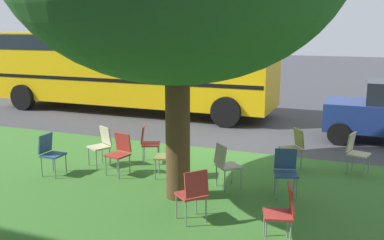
{
  "coord_description": "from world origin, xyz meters",
  "views": [
    {
      "loc": [
        -3.43,
        10.5,
        3.05
      ],
      "look_at": [
        0.34,
        0.99,
        0.89
      ],
      "focal_mm": 40.97,
      "sensor_mm": 36.0,
      "label": 1
    }
  ],
  "objects_px": {
    "chair_4": "(286,169)",
    "chair_7": "(355,150)",
    "chair_6": "(283,210)",
    "chair_10": "(225,163)",
    "chair_2": "(120,151)",
    "chair_8": "(102,143)",
    "chair_0": "(294,145)",
    "chair_9": "(50,151)",
    "chair_5": "(148,141)",
    "chair_1": "(168,153)",
    "school_bus": "(132,64)",
    "chair_3": "(193,192)"
  },
  "relations": [
    {
      "from": "chair_4",
      "to": "chair_7",
      "type": "height_order",
      "value": "same"
    },
    {
      "from": "chair_6",
      "to": "chair_10",
      "type": "relative_size",
      "value": 1.0
    },
    {
      "from": "chair_2",
      "to": "chair_8",
      "type": "relative_size",
      "value": 1.0
    },
    {
      "from": "chair_0",
      "to": "chair_6",
      "type": "relative_size",
      "value": 1.0
    },
    {
      "from": "chair_2",
      "to": "chair_9",
      "type": "height_order",
      "value": "same"
    },
    {
      "from": "chair_10",
      "to": "chair_5",
      "type": "bearing_deg",
      "value": -23.39
    },
    {
      "from": "chair_0",
      "to": "chair_6",
      "type": "height_order",
      "value": "same"
    },
    {
      "from": "chair_1",
      "to": "chair_2",
      "type": "bearing_deg",
      "value": 10.83
    },
    {
      "from": "chair_9",
      "to": "chair_10",
      "type": "distance_m",
      "value": 3.7
    },
    {
      "from": "chair_2",
      "to": "school_bus",
      "type": "bearing_deg",
      "value": -63.0
    },
    {
      "from": "chair_7",
      "to": "chair_2",
      "type": "bearing_deg",
      "value": 22.13
    },
    {
      "from": "chair_3",
      "to": "school_bus",
      "type": "distance_m",
      "value": 9.83
    },
    {
      "from": "chair_1",
      "to": "chair_2",
      "type": "relative_size",
      "value": 1.0
    },
    {
      "from": "chair_0",
      "to": "chair_6",
      "type": "bearing_deg",
      "value": 96.3
    },
    {
      "from": "chair_5",
      "to": "school_bus",
      "type": "bearing_deg",
      "value": -57.82
    },
    {
      "from": "chair_6",
      "to": "chair_3",
      "type": "bearing_deg",
      "value": -7.05
    },
    {
      "from": "chair_4",
      "to": "chair_10",
      "type": "bearing_deg",
      "value": 2.61
    },
    {
      "from": "chair_8",
      "to": "chair_5",
      "type": "bearing_deg",
      "value": -147.1
    },
    {
      "from": "chair_2",
      "to": "chair_8",
      "type": "height_order",
      "value": "same"
    },
    {
      "from": "chair_5",
      "to": "chair_10",
      "type": "bearing_deg",
      "value": 156.61
    },
    {
      "from": "chair_0",
      "to": "school_bus",
      "type": "height_order",
      "value": "school_bus"
    },
    {
      "from": "chair_10",
      "to": "chair_2",
      "type": "bearing_deg",
      "value": 0.54
    },
    {
      "from": "chair_6",
      "to": "school_bus",
      "type": "xyz_separation_m",
      "value": [
        7.0,
        -8.19,
        1.24
      ]
    },
    {
      "from": "chair_1",
      "to": "chair_3",
      "type": "bearing_deg",
      "value": 124.86
    },
    {
      "from": "chair_6",
      "to": "chair_4",
      "type": "bearing_deg",
      "value": -81.45
    },
    {
      "from": "chair_9",
      "to": "chair_10",
      "type": "height_order",
      "value": "same"
    },
    {
      "from": "chair_3",
      "to": "chair_4",
      "type": "height_order",
      "value": "same"
    },
    {
      "from": "chair_2",
      "to": "chair_3",
      "type": "xyz_separation_m",
      "value": [
        -2.29,
        1.61,
        0.0
      ]
    },
    {
      "from": "chair_5",
      "to": "chair_8",
      "type": "bearing_deg",
      "value": 32.9
    },
    {
      "from": "school_bus",
      "to": "chair_4",
      "type": "bearing_deg",
      "value": 136.7
    },
    {
      "from": "chair_4",
      "to": "chair_5",
      "type": "height_order",
      "value": "same"
    },
    {
      "from": "school_bus",
      "to": "chair_9",
      "type": "bearing_deg",
      "value": 105.42
    },
    {
      "from": "chair_5",
      "to": "chair_4",
      "type": "bearing_deg",
      "value": 165.1
    },
    {
      "from": "chair_3",
      "to": "chair_10",
      "type": "relative_size",
      "value": 1.0
    },
    {
      "from": "chair_0",
      "to": "chair_9",
      "type": "distance_m",
      "value": 5.24
    },
    {
      "from": "chair_7",
      "to": "school_bus",
      "type": "relative_size",
      "value": 0.08
    },
    {
      "from": "chair_8",
      "to": "chair_10",
      "type": "xyz_separation_m",
      "value": [
        -3.01,
        0.37,
        0.0
      ]
    },
    {
      "from": "chair_0",
      "to": "chair_6",
      "type": "xyz_separation_m",
      "value": [
        -0.4,
        3.59,
        0.0
      ]
    },
    {
      "from": "chair_5",
      "to": "chair_9",
      "type": "distance_m",
      "value": 2.14
    },
    {
      "from": "chair_8",
      "to": "chair_10",
      "type": "relative_size",
      "value": 1.0
    },
    {
      "from": "chair_2",
      "to": "chair_4",
      "type": "height_order",
      "value": "same"
    },
    {
      "from": "chair_0",
      "to": "chair_10",
      "type": "distance_m",
      "value": 2.05
    },
    {
      "from": "chair_4",
      "to": "chair_10",
      "type": "xyz_separation_m",
      "value": [
        1.14,
        0.05,
        0.0
      ]
    },
    {
      "from": "chair_7",
      "to": "chair_1",
      "type": "bearing_deg",
      "value": 25.13
    },
    {
      "from": "chair_2",
      "to": "chair_5",
      "type": "relative_size",
      "value": 1.0
    },
    {
      "from": "chair_7",
      "to": "chair_8",
      "type": "distance_m",
      "value": 5.51
    },
    {
      "from": "chair_3",
      "to": "school_bus",
      "type": "xyz_separation_m",
      "value": [
        5.55,
        -8.01,
        1.24
      ]
    },
    {
      "from": "chair_1",
      "to": "chair_10",
      "type": "relative_size",
      "value": 1.0
    },
    {
      "from": "chair_2",
      "to": "chair_10",
      "type": "bearing_deg",
      "value": -179.46
    },
    {
      "from": "chair_6",
      "to": "chair_9",
      "type": "bearing_deg",
      "value": -13.59
    }
  ]
}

